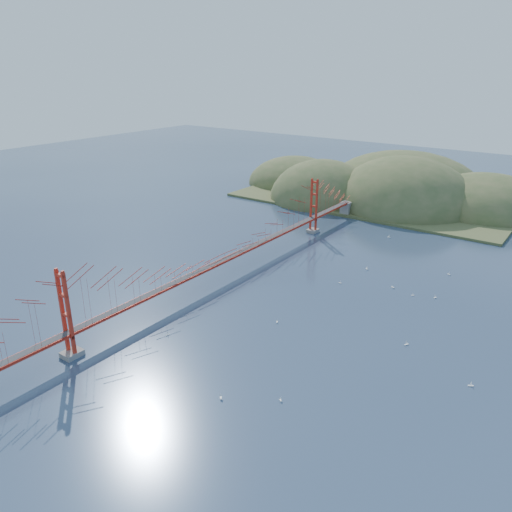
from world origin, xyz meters
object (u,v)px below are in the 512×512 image
Objects in this scene: bridge at (224,238)px; sailboat_1 at (367,268)px; sailboat_0 at (277,322)px; sailboat_2 at (281,400)px.

bridge is 131.49× the size of sailboat_1.
sailboat_0 is 17.41m from sailboat_2.
sailboat_0 is at bearing -26.79° from bridge.
sailboat_0 is (15.95, -8.05, -6.87)m from bridge.
sailboat_2 is (25.91, -22.34, -6.87)m from bridge.
sailboat_2 is (9.96, -14.29, 0.00)m from sailboat_0.
sailboat_1 is (18.10, 17.43, -6.85)m from bridge.
sailboat_2 is at bearing -78.90° from sailboat_1.
sailboat_1 is 25.57m from sailboat_0.
bridge is at bearing -136.08° from sailboat_1.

